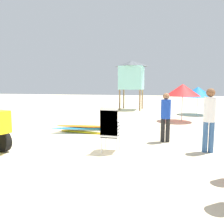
% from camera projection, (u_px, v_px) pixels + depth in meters
% --- Properties ---
extents(ground, '(80.00, 80.00, 0.00)m').
position_uv_depth(ground, '(56.00, 158.00, 5.50)').
color(ground, beige).
extents(stacked_plastic_chairs, '(0.48, 0.48, 1.29)m').
position_uv_depth(stacked_plastic_chairs, '(110.00, 126.00, 5.91)').
color(stacked_plastic_chairs, white).
rests_on(stacked_plastic_chairs, ground).
extents(surfboard_pile, '(2.46, 0.82, 0.32)m').
position_uv_depth(surfboard_pile, '(82.00, 129.00, 8.48)').
color(surfboard_pile, yellow).
rests_on(surfboard_pile, ground).
extents(lifeguard_near_left, '(0.32, 0.32, 1.63)m').
position_uv_depth(lifeguard_near_left, '(166.00, 114.00, 7.02)').
color(lifeguard_near_left, black).
rests_on(lifeguard_near_left, ground).
extents(lifeguard_near_center, '(0.32, 0.32, 1.79)m').
position_uv_depth(lifeguard_near_center, '(209.00, 116.00, 5.89)').
color(lifeguard_near_center, '#33598C').
rests_on(lifeguard_near_center, ground).
extents(lifeguard_tower, '(1.98, 1.98, 3.85)m').
position_uv_depth(lifeguard_tower, '(132.00, 75.00, 16.83)').
color(lifeguard_tower, olive).
rests_on(lifeguard_tower, ground).
extents(beach_umbrella_left, '(1.82, 1.82, 1.97)m').
position_uv_depth(beach_umbrella_left, '(183.00, 90.00, 11.20)').
color(beach_umbrella_left, beige).
rests_on(beach_umbrella_left, ground).
extents(beach_umbrella_far, '(1.94, 1.94, 1.83)m').
position_uv_depth(beach_umbrella_far, '(198.00, 92.00, 13.87)').
color(beach_umbrella_far, beige).
rests_on(beach_umbrella_far, ground).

